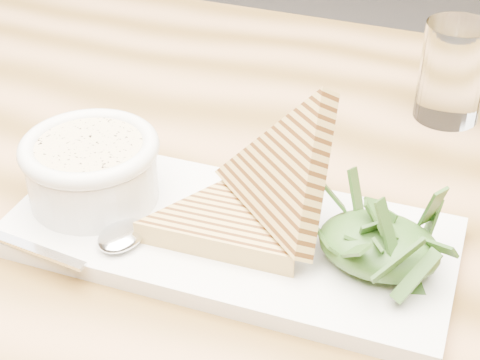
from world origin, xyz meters
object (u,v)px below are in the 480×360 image
at_px(glass_near, 453,72).
at_px(table_top, 355,247).
at_px(platter, 229,235).
at_px(soup_bowl, 93,176).

bearing_deg(glass_near, table_top, -95.09).
distance_m(table_top, platter, 0.11).
xyz_separation_m(platter, glass_near, (0.11, 0.29, 0.04)).
bearing_deg(soup_bowl, table_top, 19.97).
distance_m(platter, glass_near, 0.31).
bearing_deg(platter, soup_bowl, -174.45).
relative_size(platter, soup_bowl, 3.31).
xyz_separation_m(table_top, glass_near, (0.02, 0.23, 0.07)).
bearing_deg(table_top, soup_bowl, -160.03).
xyz_separation_m(soup_bowl, glass_near, (0.23, 0.30, 0.02)).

